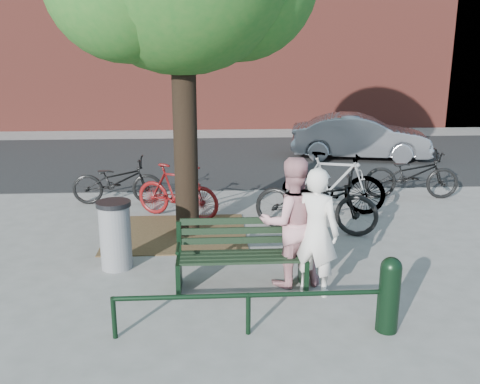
{
  "coord_description": "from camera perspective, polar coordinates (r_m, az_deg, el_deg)",
  "views": [
    {
      "loc": [
        -0.42,
        -6.63,
        3.19
      ],
      "look_at": [
        0.04,
        1.0,
        1.07
      ],
      "focal_mm": 40.0,
      "sensor_mm": 36.0,
      "label": 1
    }
  ],
  "objects": [
    {
      "name": "ground",
      "position": [
        7.37,
        0.17,
        -10.16
      ],
      "size": [
        90.0,
        90.0,
        0.0
      ],
      "primitive_type": "plane",
      "color": "gray",
      "rests_on": "ground"
    },
    {
      "name": "dirt_pit",
      "position": [
        9.4,
        -6.79,
        -4.4
      ],
      "size": [
        2.4,
        2.0,
        0.02
      ],
      "primitive_type": "cube",
      "color": "brown",
      "rests_on": "ground"
    },
    {
      "name": "road",
      "position": [
        15.47,
        -1.81,
        3.58
      ],
      "size": [
        40.0,
        7.0,
        0.01
      ],
      "primitive_type": "cube",
      "color": "black",
      "rests_on": "ground"
    },
    {
      "name": "park_bench",
      "position": [
        7.25,
        0.13,
        -6.48
      ],
      "size": [
        1.74,
        0.54,
        0.97
      ],
      "color": "black",
      "rests_on": "ground"
    },
    {
      "name": "guard_railing",
      "position": [
        6.12,
        0.89,
        -11.6
      ],
      "size": [
        3.06,
        0.06,
        0.51
      ],
      "color": "black",
      "rests_on": "ground"
    },
    {
      "name": "person_left",
      "position": [
        6.99,
        8.09,
        -4.21
      ],
      "size": [
        0.74,
        0.69,
        1.71
      ],
      "primitive_type": "imported",
      "rotation": [
        0.0,
        0.0,
        2.54
      ],
      "color": "silver",
      "rests_on": "ground"
    },
    {
      "name": "person_right",
      "position": [
        7.2,
        5.46,
        -3.21
      ],
      "size": [
        0.97,
        0.81,
        1.78
      ],
      "primitive_type": "imported",
      "rotation": [
        0.0,
        0.0,
        3.31
      ],
      "color": "#BE8288",
      "rests_on": "ground"
    },
    {
      "name": "bollard",
      "position": [
        6.37,
        15.64,
        -10.23
      ],
      "size": [
        0.24,
        0.24,
        0.9
      ],
      "color": "black",
      "rests_on": "ground"
    },
    {
      "name": "litter_bin",
      "position": [
        8.01,
        -13.16,
        -4.44
      ],
      "size": [
        0.5,
        0.5,
        1.02
      ],
      "color": "gray",
      "rests_on": "ground"
    },
    {
      "name": "bicycle_a",
      "position": [
        11.26,
        -12.96,
        1.17
      ],
      "size": [
        1.85,
        0.66,
        0.97
      ],
      "primitive_type": "imported",
      "rotation": [
        0.0,
        0.0,
        1.56
      ],
      "color": "black",
      "rests_on": "ground"
    },
    {
      "name": "bicycle_b",
      "position": [
        10.15,
        -6.71,
        0.08
      ],
      "size": [
        1.75,
        1.17,
        1.03
      ],
      "primitive_type": "imported",
      "rotation": [
        0.0,
        0.0,
        1.13
      ],
      "color": "#590C0D",
      "rests_on": "ground"
    },
    {
      "name": "bicycle_c",
      "position": [
        9.39,
        8.07,
        -0.87
      ],
      "size": [
        2.29,
        1.52,
        1.14
      ],
      "primitive_type": "imported",
      "rotation": [
        0.0,
        0.0,
        1.18
      ],
      "color": "black",
      "rests_on": "ground"
    },
    {
      "name": "bicycle_d",
      "position": [
        10.51,
        9.9,
        0.97
      ],
      "size": [
        2.08,
        1.1,
        1.2
      ],
      "primitive_type": "imported",
      "rotation": [
        0.0,
        0.0,
        1.29
      ],
      "color": "gray",
      "rests_on": "ground"
    },
    {
      "name": "bicycle_e",
      "position": [
        11.94,
        17.84,
        1.8
      ],
      "size": [
        2.04,
        0.87,
        1.04
      ],
      "primitive_type": "imported",
      "rotation": [
        0.0,
        0.0,
        1.48
      ],
      "color": "black",
      "rests_on": "ground"
    },
    {
      "name": "parked_car",
      "position": [
        15.73,
        12.67,
        5.76
      ],
      "size": [
        4.07,
        2.1,
        1.28
      ],
      "primitive_type": "imported",
      "rotation": [
        0.0,
        0.0,
        1.37
      ],
      "color": "gray",
      "rests_on": "ground"
    }
  ]
}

